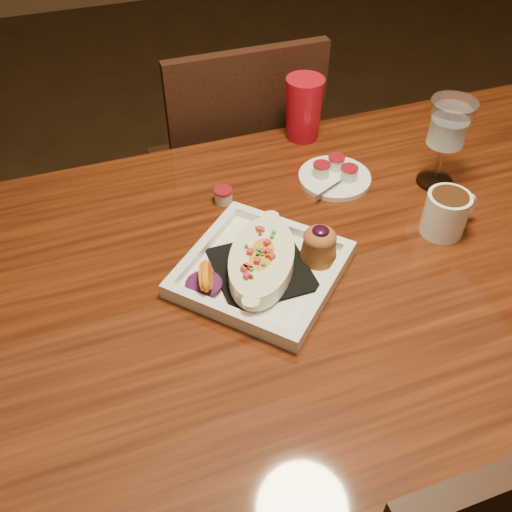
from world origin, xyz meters
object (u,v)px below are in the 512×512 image
object	(u,v)px
chair_far	(236,174)
goblet	(448,128)
plate	(267,263)
table	(332,291)
coffee_mug	(447,212)
red_tumbler	(304,109)
saucer	(335,176)

from	to	relation	value
chair_far	goblet	size ratio (longest dim) A/B	4.86
chair_far	plate	distance (m)	0.70
table	coffee_mug	size ratio (longest dim) A/B	12.87
table	plate	distance (m)	0.19
coffee_mug	red_tumbler	xyz separation A→B (m)	(-0.13, 0.40, 0.03)
goblet	red_tumbler	xyz separation A→B (m)	(-0.20, 0.26, -0.06)
table	plate	size ratio (longest dim) A/B	4.09
table	goblet	bearing A→B (deg)	24.92
coffee_mug	goblet	world-z (taller)	goblet
saucer	plate	bearing A→B (deg)	-137.29
chair_far	coffee_mug	distance (m)	0.73
table	coffee_mug	xyz separation A→B (m)	(0.22, -0.00, 0.14)
table	chair_far	world-z (taller)	chair_far
plate	saucer	size ratio (longest dim) A/B	2.36
coffee_mug	red_tumbler	size ratio (longest dim) A/B	0.79
table	chair_far	size ratio (longest dim) A/B	1.61
plate	coffee_mug	bearing A→B (deg)	-43.34
table	plate	xyz separation A→B (m)	(-0.14, -0.00, 0.12)
coffee_mug	goblet	size ratio (longest dim) A/B	0.61
chair_far	red_tumbler	xyz separation A→B (m)	(0.10, -0.23, 0.32)
chair_far	saucer	size ratio (longest dim) A/B	5.98
coffee_mug	red_tumbler	bearing A→B (deg)	99.44
goblet	saucer	bearing A→B (deg)	158.43
red_tumbler	chair_far	bearing A→B (deg)	113.09
saucer	red_tumbler	size ratio (longest dim) A/B	1.06
table	saucer	xyz separation A→B (m)	(0.10, 0.22, 0.11)
coffee_mug	goblet	bearing A→B (deg)	55.29
coffee_mug	chair_far	bearing A→B (deg)	101.61
chair_far	table	bearing A→B (deg)	90.00
table	goblet	xyz separation A→B (m)	(0.30, 0.14, 0.23)
saucer	chair_far	bearing A→B (deg)	103.09
plate	coffee_mug	xyz separation A→B (m)	(0.36, -0.00, 0.02)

